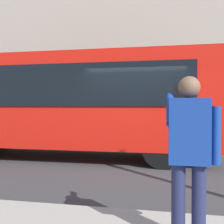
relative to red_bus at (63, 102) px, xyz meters
name	(u,v)px	position (x,y,z in m)	size (l,w,h in m)	color
ground_plane	(136,165)	(-2.34, 0.76, -1.68)	(60.00, 60.00, 0.00)	#38383A
building_facade_far	(151,18)	(-2.36, -6.04, 4.30)	(28.00, 1.55, 12.00)	#A89E8E
red_bus	(63,102)	(0.00, 0.00, 0.00)	(9.05, 2.54, 3.08)	red
pedestrian_photographer	(189,147)	(-3.32, 5.06, -0.54)	(0.53, 0.52, 1.70)	#1E2347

